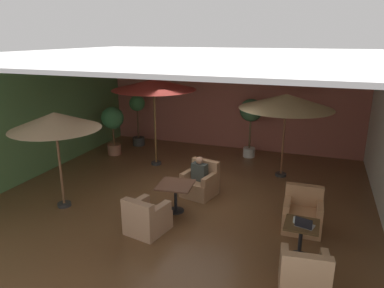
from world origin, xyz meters
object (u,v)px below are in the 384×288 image
armchair_front_left_north (304,277)px  potted_tree_mid_left (138,113)px  armchair_front_left_east (302,215)px  patio_umbrella_center_beige (286,102)px  patio_umbrella_near_wall (55,121)px  cafe_table_front_left (301,232)px  patio_umbrella_tall_red (154,85)px  open_laptop (304,224)px  patron_blue_shirt (200,170)px  iced_drink_cup (295,220)px  potted_tree_left_corner (251,115)px  armchair_front_right_east (147,219)px  cafe_table_front_right (176,190)px  potted_tree_mid_right (113,123)px  armchair_front_right_north (200,183)px

armchair_front_left_north → potted_tree_mid_left: bearing=134.7°
armchair_front_left_north → armchair_front_left_east: (-0.15, 2.11, 0.00)m
patio_umbrella_center_beige → patio_umbrella_near_wall: (-4.69, -3.77, -0.10)m
cafe_table_front_left → patio_umbrella_tall_red: patio_umbrella_tall_red is taller
open_laptop → potted_tree_mid_left: bearing=138.9°
cafe_table_front_left → patio_umbrella_near_wall: bearing=177.7°
patio_umbrella_tall_red → patron_blue_shirt: size_ratio=4.32×
patio_umbrella_center_beige → iced_drink_cup: bearing=-80.4°
patio_umbrella_near_wall → potted_tree_left_corner: 6.28m
armchair_front_right_east → open_laptop: bearing=1.2°
armchair_front_right_east → patron_blue_shirt: 2.16m
cafe_table_front_left → cafe_table_front_right: bearing=162.6°
armchair_front_left_north → open_laptop: size_ratio=2.42×
potted_tree_mid_right → armchair_front_right_east: bearing=-51.4°
cafe_table_front_right → patio_umbrella_tall_red: (-1.81, 2.75, 1.99)m
armchair_front_right_east → patio_umbrella_near_wall: 3.04m
armchair_front_left_east → potted_tree_left_corner: potted_tree_left_corner is taller
potted_tree_mid_right → cafe_table_front_left: bearing=-32.3°
armchair_front_right_north → patio_umbrella_tall_red: bearing=140.7°
potted_tree_mid_left → potted_tree_mid_right: 1.28m
potted_tree_mid_right → open_laptop: (6.50, -4.18, -0.38)m
open_laptop → cafe_table_front_left: bearing=112.8°
cafe_table_front_left → armchair_front_right_east: 3.07m
armchair_front_right_north → patio_umbrella_center_beige: patio_umbrella_center_beige is taller
armchair_front_left_east → potted_tree_mid_right: 7.14m
patio_umbrella_tall_red → open_laptop: 6.28m
patio_umbrella_center_beige → potted_tree_left_corner: patio_umbrella_center_beige is taller
potted_tree_mid_right → patron_blue_shirt: potted_tree_mid_right is taller
potted_tree_left_corner → armchair_front_right_east: bearing=-100.6°
armchair_front_left_north → potted_tree_left_corner: size_ratio=0.44×
cafe_table_front_right → armchair_front_right_east: armchair_front_right_east is taller
armchair_front_left_east → armchair_front_right_north: 2.72m
cafe_table_front_left → armchair_front_left_north: 1.07m
potted_tree_left_corner → potted_tree_mid_right: 4.65m
armchair_front_right_east → patio_umbrella_tall_red: bearing=112.7°
armchair_front_right_east → patron_blue_shirt: (0.45, 2.08, 0.39)m
potted_tree_left_corner → potted_tree_mid_left: potted_tree_left_corner is taller
armchair_front_left_east → cafe_table_front_right: armchair_front_left_east is taller
armchair_front_right_north → iced_drink_cup: (2.48, -1.95, 0.42)m
armchair_front_left_north → armchair_front_right_east: size_ratio=0.94×
patio_umbrella_tall_red → open_laptop: size_ratio=7.58×
patio_umbrella_center_beige → patron_blue_shirt: bearing=-131.1°
armchair_front_right_east → open_laptop: 3.13m
armchair_front_right_north → patio_umbrella_near_wall: (-2.88, -1.74, 1.78)m
potted_tree_mid_left → potted_tree_mid_right: potted_tree_mid_left is taller
cafe_table_front_right → armchair_front_right_north: 1.12m
armchair_front_right_east → open_laptop: size_ratio=2.58×
armchair_front_right_north → potted_tree_mid_left: (-3.58, 3.37, 0.93)m
cafe_table_front_right → armchair_front_right_east: 1.11m
cafe_table_front_right → potted_tree_mid_right: size_ratio=0.51×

